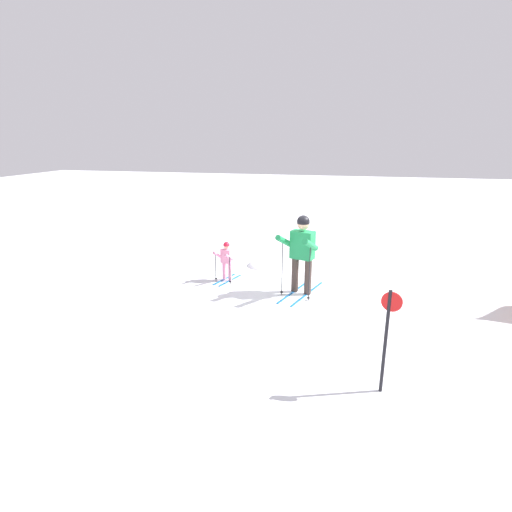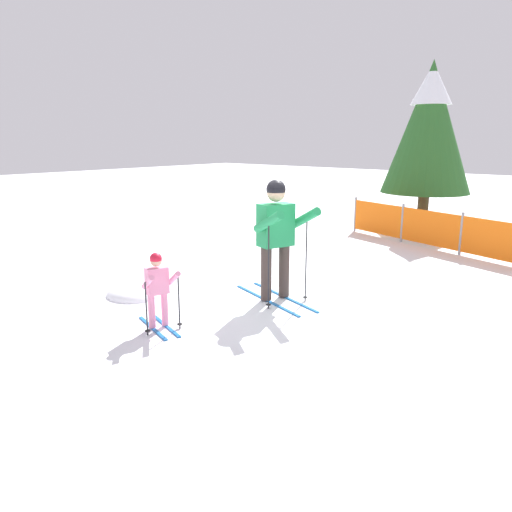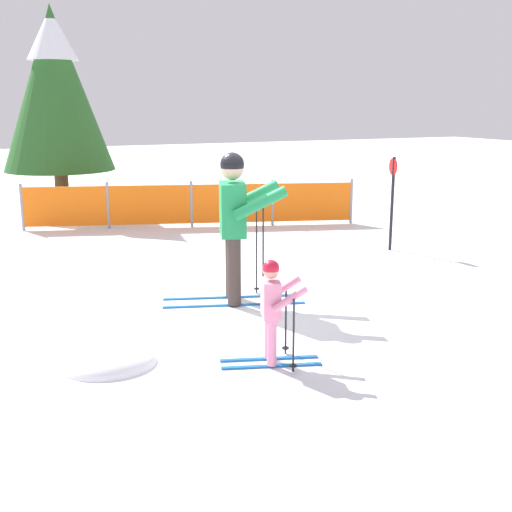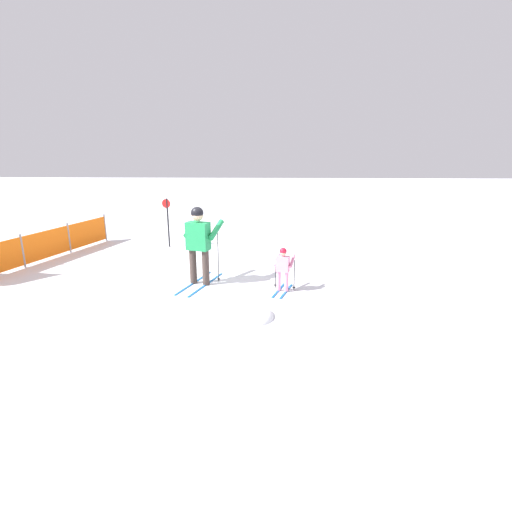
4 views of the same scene
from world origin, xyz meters
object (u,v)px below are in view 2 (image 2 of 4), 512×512
Objects in this scene: safety_fence at (461,234)px; conifer_far at (429,125)px; skier_adult at (277,229)px; skier_child at (158,285)px.

safety_fence is 1.40× the size of conifer_far.
safety_fence is at bearing -55.17° from conifer_far.
safety_fence is (1.12, 4.92, -0.65)m from skier_adult.
skier_adult reaches higher than skier_child.
conifer_far is (-0.94, 7.87, 1.65)m from skier_adult.
skier_adult is at bearing -102.80° from safety_fence.
conifer_far is (-0.50, 9.80, 2.17)m from skier_child.
conifer_far reaches higher than skier_child.
safety_fence is at bearing 95.27° from skier_adult.
safety_fence is (1.55, 6.85, -0.13)m from skier_child.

